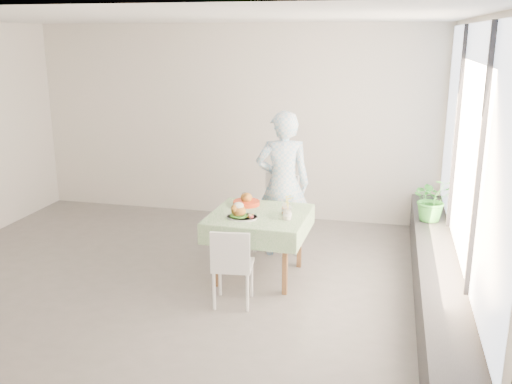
% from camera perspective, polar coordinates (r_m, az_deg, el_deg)
% --- Properties ---
extents(floor, '(6.00, 6.00, 0.00)m').
position_cam_1_polar(floor, '(6.52, -8.17, -8.54)').
color(floor, '#575553').
rests_on(floor, ground).
extents(ceiling, '(6.00, 6.00, 0.00)m').
position_cam_1_polar(ceiling, '(5.97, -9.23, 16.85)').
color(ceiling, white).
rests_on(ceiling, ground).
extents(wall_back, '(6.00, 0.02, 2.80)m').
position_cam_1_polar(wall_back, '(8.42, -2.30, 7.01)').
color(wall_back, silver).
rests_on(wall_back, ground).
extents(wall_front, '(6.00, 0.02, 2.80)m').
position_cam_1_polar(wall_front, '(3.97, -22.22, -3.84)').
color(wall_front, silver).
rests_on(wall_front, ground).
extents(wall_right, '(0.02, 5.00, 2.80)m').
position_cam_1_polar(wall_right, '(5.70, 20.55, 1.96)').
color(wall_right, silver).
rests_on(wall_right, ground).
extents(window_pane, '(0.01, 4.80, 2.18)m').
position_cam_1_polar(window_pane, '(5.65, 20.49, 4.45)').
color(window_pane, '#D1E0F9').
rests_on(window_pane, ground).
extents(window_ledge, '(0.40, 4.80, 0.50)m').
position_cam_1_polar(window_ledge, '(6.04, 17.62, -8.58)').
color(window_ledge, black).
rests_on(window_ledge, ground).
extents(cafe_table, '(1.08, 1.08, 0.74)m').
position_cam_1_polar(cafe_table, '(6.35, 0.34, -4.57)').
color(cafe_table, brown).
rests_on(cafe_table, ground).
extents(chair_far, '(0.53, 0.53, 0.95)m').
position_cam_1_polar(chair_far, '(7.20, 1.98, -3.54)').
color(chair_far, white).
rests_on(chair_far, ground).
extents(chair_near, '(0.43, 0.43, 0.82)m').
position_cam_1_polar(chair_near, '(5.79, -2.32, -8.85)').
color(chair_near, white).
rests_on(chair_near, ground).
extents(diner, '(0.73, 0.57, 1.79)m').
position_cam_1_polar(diner, '(6.89, 2.71, 0.79)').
color(diner, '#90C6E6').
rests_on(diner, ground).
extents(main_dish, '(0.34, 0.34, 0.17)m').
position_cam_1_polar(main_dish, '(6.08, -1.59, -2.11)').
color(main_dish, white).
rests_on(main_dish, cafe_table).
extents(juice_cup_orange, '(0.09, 0.09, 0.25)m').
position_cam_1_polar(juice_cup_orange, '(6.21, 2.98, -1.73)').
color(juice_cup_orange, white).
rests_on(juice_cup_orange, cafe_table).
extents(juice_cup_lemonade, '(0.10, 0.10, 0.29)m').
position_cam_1_polar(juice_cup_lemonade, '(6.04, 3.13, -2.16)').
color(juice_cup_lemonade, white).
rests_on(juice_cup_lemonade, cafe_table).
extents(second_dish, '(0.31, 0.31, 0.15)m').
position_cam_1_polar(second_dish, '(6.55, -0.96, -0.94)').
color(second_dish, '#B93113').
rests_on(second_dish, cafe_table).
extents(potted_plant, '(0.58, 0.54, 0.53)m').
position_cam_1_polar(potted_plant, '(7.03, 17.23, -0.66)').
color(potted_plant, '#2C8433').
rests_on(potted_plant, window_ledge).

